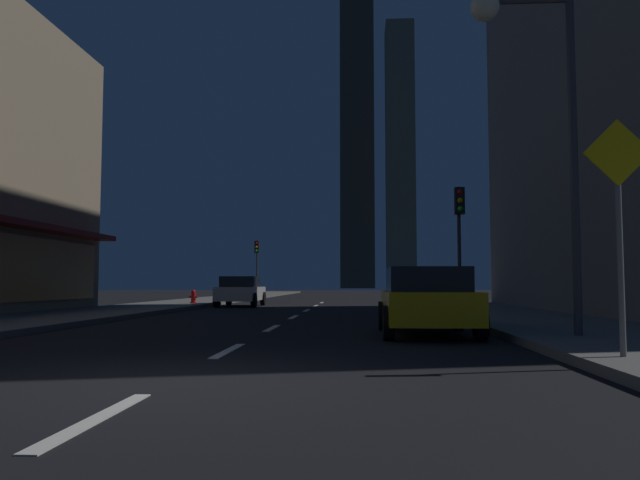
% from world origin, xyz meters
% --- Properties ---
extents(ground_plane, '(78.00, 136.00, 0.10)m').
position_xyz_m(ground_plane, '(0.00, 32.00, -0.05)').
color(ground_plane, black).
extents(sidewalk_right, '(4.00, 76.00, 0.15)m').
position_xyz_m(sidewalk_right, '(7.00, 32.00, 0.07)').
color(sidewalk_right, '#605E59').
rests_on(sidewalk_right, ground).
extents(sidewalk_left, '(4.00, 76.00, 0.15)m').
position_xyz_m(sidewalk_left, '(-7.00, 32.00, 0.07)').
color(sidewalk_left, '#605E59').
rests_on(sidewalk_left, ground).
extents(lane_marking_center, '(0.16, 33.40, 0.01)m').
position_xyz_m(lane_marking_center, '(0.00, 13.60, 0.01)').
color(lane_marking_center, silver).
rests_on(lane_marking_center, ground).
extents(skyscraper_distant_tall, '(7.97, 6.26, 72.22)m').
position_xyz_m(skyscraper_distant_tall, '(1.94, 140.17, 36.11)').
color(skyscraper_distant_tall, '#373429').
rests_on(skyscraper_distant_tall, ground).
extents(skyscraper_distant_mid, '(5.61, 7.79, 53.82)m').
position_xyz_m(skyscraper_distant_mid, '(10.63, 119.20, 26.91)').
color(skyscraper_distant_mid, '#605B48').
rests_on(skyscraper_distant_mid, ground).
extents(car_parked_near, '(1.98, 4.24, 1.45)m').
position_xyz_m(car_parked_near, '(3.60, 6.61, 0.74)').
color(car_parked_near, gold).
rests_on(car_parked_near, ground).
extents(car_parked_far, '(1.98, 4.24, 1.45)m').
position_xyz_m(car_parked_far, '(-3.60, 23.29, 0.74)').
color(car_parked_far, silver).
rests_on(car_parked_far, ground).
extents(fire_hydrant_far_left, '(0.42, 0.30, 0.65)m').
position_xyz_m(fire_hydrant_far_left, '(-5.90, 23.14, 0.45)').
color(fire_hydrant_far_left, red).
rests_on(fire_hydrant_far_left, sidewalk_left).
extents(traffic_light_near_right, '(0.32, 0.48, 4.20)m').
position_xyz_m(traffic_light_near_right, '(5.50, 13.95, 3.19)').
color(traffic_light_near_right, '#2D2D2D').
rests_on(traffic_light_near_right, sidewalk_right).
extents(traffic_light_far_left, '(0.32, 0.48, 4.20)m').
position_xyz_m(traffic_light_far_left, '(-5.50, 39.71, 3.19)').
color(traffic_light_far_left, '#2D2D2D').
rests_on(traffic_light_far_left, sidewalk_left).
extents(street_lamp_right, '(1.96, 0.56, 6.58)m').
position_xyz_m(street_lamp_right, '(5.38, 4.89, 5.07)').
color(street_lamp_right, '#38383D').
rests_on(street_lamp_right, sidewalk_right).
extents(pedestrian_crossing_sign, '(0.91, 0.08, 3.15)m').
position_xyz_m(pedestrian_crossing_sign, '(5.60, 1.44, 2.02)').
color(pedestrian_crossing_sign, slate).
rests_on(pedestrian_crossing_sign, sidewalk_right).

